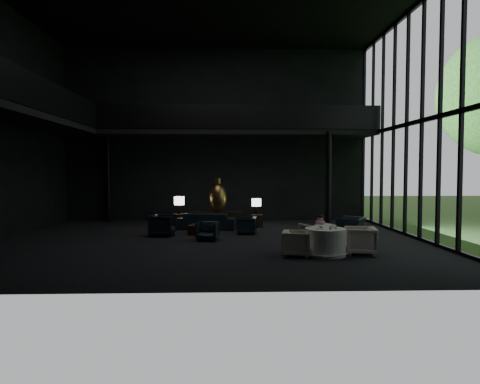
{
  "coord_description": "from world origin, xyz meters",
  "views": [
    {
      "loc": [
        0.42,
        -14.1,
        2.35
      ],
      "look_at": [
        0.91,
        0.5,
        1.61
      ],
      "focal_mm": 32.0,
      "sensor_mm": 36.0,
      "label": 1
    }
  ],
  "objects_px": {
    "lounge_armchair_west": "(163,223)",
    "dining_chair_east": "(360,238)",
    "table_lamp_right": "(256,203)",
    "dining_chair_north": "(317,233)",
    "side_table_right": "(257,221)",
    "coffee_table": "(201,229)",
    "side_table_left": "(179,221)",
    "bronze_urn": "(218,197)",
    "window_armchair": "(351,224)",
    "sofa": "(207,217)",
    "table_lamp_left": "(179,201)",
    "lounge_armchair_east": "(247,226)",
    "console": "(218,219)",
    "lounge_armchair_south": "(207,231)",
    "dining_table": "(325,244)",
    "dining_chair_west": "(297,242)",
    "child": "(320,224)"
  },
  "relations": [
    {
      "from": "side_table_left",
      "to": "child",
      "type": "relative_size",
      "value": 0.96
    },
    {
      "from": "bronze_urn",
      "to": "table_lamp_left",
      "type": "distance_m",
      "value": 1.61
    },
    {
      "from": "side_table_right",
      "to": "side_table_left",
      "type": "bearing_deg",
      "value": 178.99
    },
    {
      "from": "side_table_right",
      "to": "child",
      "type": "bearing_deg",
      "value": -72.59
    },
    {
      "from": "window_armchair",
      "to": "dining_chair_north",
      "type": "height_order",
      "value": "dining_chair_north"
    },
    {
      "from": "console",
      "to": "table_lamp_left",
      "type": "distance_m",
      "value": 1.77
    },
    {
      "from": "window_armchair",
      "to": "coffee_table",
      "type": "distance_m",
      "value": 5.49
    },
    {
      "from": "table_lamp_right",
      "to": "lounge_armchair_east",
      "type": "bearing_deg",
      "value": -103.73
    },
    {
      "from": "dining_chair_north",
      "to": "dining_chair_east",
      "type": "xyz_separation_m",
      "value": [
        1.02,
        -0.97,
        0.01
      ]
    },
    {
      "from": "console",
      "to": "dining_chair_east",
      "type": "relative_size",
      "value": 2.17
    },
    {
      "from": "dining_table",
      "to": "dining_chair_east",
      "type": "relative_size",
      "value": 1.36
    },
    {
      "from": "lounge_armchair_south",
      "to": "child",
      "type": "distance_m",
      "value": 3.81
    },
    {
      "from": "dining_chair_east",
      "to": "lounge_armchair_west",
      "type": "bearing_deg",
      "value": -109.92
    },
    {
      "from": "console",
      "to": "dining_table",
      "type": "height_order",
      "value": "dining_table"
    },
    {
      "from": "lounge_armchair_south",
      "to": "lounge_armchair_east",
      "type": "bearing_deg",
      "value": 54.31
    },
    {
      "from": "bronze_urn",
      "to": "dining_chair_north",
      "type": "distance_m",
      "value": 5.95
    },
    {
      "from": "bronze_urn",
      "to": "dining_table",
      "type": "bearing_deg",
      "value": -63.42
    },
    {
      "from": "bronze_urn",
      "to": "coffee_table",
      "type": "distance_m",
      "value": 2.41
    },
    {
      "from": "window_armchair",
      "to": "dining_table",
      "type": "relative_size",
      "value": 0.73
    },
    {
      "from": "window_armchair",
      "to": "dining_chair_north",
      "type": "xyz_separation_m",
      "value": [
        -1.8,
        -2.56,
        0.05
      ]
    },
    {
      "from": "table_lamp_left",
      "to": "side_table_right",
      "type": "relative_size",
      "value": 1.39
    },
    {
      "from": "bronze_urn",
      "to": "sofa",
      "type": "xyz_separation_m",
      "value": [
        -0.43,
        -0.7,
        -0.75
      ]
    },
    {
      "from": "sofa",
      "to": "lounge_armchair_west",
      "type": "xyz_separation_m",
      "value": [
        -1.5,
        -1.75,
        -0.02
      ]
    },
    {
      "from": "sofa",
      "to": "window_armchair",
      "type": "distance_m",
      "value": 5.59
    },
    {
      "from": "table_lamp_right",
      "to": "dining_chair_north",
      "type": "distance_m",
      "value": 5.24
    },
    {
      "from": "side_table_right",
      "to": "window_armchair",
      "type": "bearing_deg",
      "value": -35.22
    },
    {
      "from": "table_lamp_left",
      "to": "child",
      "type": "distance_m",
      "value": 6.95
    },
    {
      "from": "lounge_armchair_east",
      "to": "dining_chair_east",
      "type": "xyz_separation_m",
      "value": [
        2.99,
        -3.91,
        0.15
      ]
    },
    {
      "from": "lounge_armchair_west",
      "to": "dining_chair_east",
      "type": "distance_m",
      "value": 6.99
    },
    {
      "from": "side_table_right",
      "to": "coffee_table",
      "type": "height_order",
      "value": "side_table_right"
    },
    {
      "from": "console",
      "to": "coffee_table",
      "type": "height_order",
      "value": "console"
    },
    {
      "from": "bronze_urn",
      "to": "table_lamp_left",
      "type": "height_order",
      "value": "bronze_urn"
    },
    {
      "from": "console",
      "to": "dining_chair_east",
      "type": "height_order",
      "value": "dining_chair_east"
    },
    {
      "from": "sofa",
      "to": "lounge_armchair_west",
      "type": "relative_size",
      "value": 2.65
    },
    {
      "from": "side_table_left",
      "to": "window_armchair",
      "type": "distance_m",
      "value": 6.89
    },
    {
      "from": "coffee_table",
      "to": "console",
      "type": "bearing_deg",
      "value": 73.05
    },
    {
      "from": "lounge_armchair_west",
      "to": "dining_chair_north",
      "type": "distance_m",
      "value": 5.63
    },
    {
      "from": "lounge_armchair_south",
      "to": "dining_chair_north",
      "type": "relative_size",
      "value": 0.69
    },
    {
      "from": "side_table_left",
      "to": "side_table_right",
      "type": "bearing_deg",
      "value": -1.01
    },
    {
      "from": "table_lamp_right",
      "to": "dining_chair_east",
      "type": "relative_size",
      "value": 0.71
    },
    {
      "from": "side_table_left",
      "to": "window_armchair",
      "type": "relative_size",
      "value": 0.6
    },
    {
      "from": "bronze_urn",
      "to": "lounge_armchair_west",
      "type": "height_order",
      "value": "bronze_urn"
    },
    {
      "from": "lounge_armchair_east",
      "to": "dining_chair_east",
      "type": "distance_m",
      "value": 4.93
    },
    {
      "from": "table_lamp_left",
      "to": "table_lamp_right",
      "type": "xyz_separation_m",
      "value": [
        3.2,
        0.01,
        -0.08
      ]
    },
    {
      "from": "console",
      "to": "lounge_armchair_south",
      "type": "relative_size",
      "value": 3.18
    },
    {
      "from": "window_armchair",
      "to": "dining_chair_east",
      "type": "xyz_separation_m",
      "value": [
        -0.78,
        -3.53,
        0.06
      ]
    },
    {
      "from": "sofa",
      "to": "lounge_armchair_west",
      "type": "distance_m",
      "value": 2.31
    },
    {
      "from": "console",
      "to": "lounge_armchair_east",
      "type": "bearing_deg",
      "value": -60.91
    },
    {
      "from": "side_table_left",
      "to": "lounge_armchair_west",
      "type": "bearing_deg",
      "value": -98.11
    },
    {
      "from": "window_armchair",
      "to": "dining_chair_west",
      "type": "height_order",
      "value": "window_armchair"
    }
  ]
}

